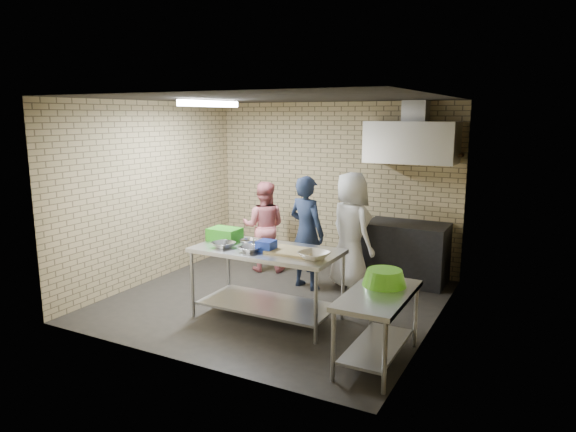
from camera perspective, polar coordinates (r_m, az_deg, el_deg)
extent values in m
plane|color=black|center=(7.16, -1.47, -9.27)|extent=(4.20, 4.20, 0.00)
plane|color=black|center=(6.72, -1.59, 12.87)|extent=(4.20, 4.20, 0.00)
cube|color=tan|center=(8.59, 5.01, 3.41)|extent=(4.20, 0.06, 2.70)
cube|color=tan|center=(5.19, -12.37, -1.86)|extent=(4.20, 0.06, 2.70)
cube|color=tan|center=(8.03, -14.73, 2.56)|extent=(0.06, 4.00, 2.70)
cube|color=tan|center=(6.08, 16.01, -0.15)|extent=(0.06, 4.00, 2.70)
cube|color=silver|center=(6.43, -2.31, -7.46)|extent=(1.78, 0.89, 0.89)
cube|color=silver|center=(5.41, 9.80, -12.09)|extent=(0.60, 1.20, 0.75)
cube|color=black|center=(8.01, 12.87, -3.95)|extent=(1.20, 0.70, 0.90)
cube|color=silver|center=(7.81, 13.49, 7.92)|extent=(1.30, 0.60, 0.60)
cube|color=#A5A8AD|center=(7.95, 13.91, 11.20)|extent=(0.35, 0.30, 0.30)
cube|color=#3F2B19|center=(7.94, 15.88, 6.54)|extent=(0.80, 0.20, 0.04)
cube|color=white|center=(7.26, -8.65, 12.14)|extent=(0.10, 1.25, 0.08)
cube|color=green|center=(6.75, -6.99, -2.01)|extent=(0.40, 0.30, 0.16)
cube|color=#1632AA|center=(6.18, -2.41, -3.30)|extent=(0.20, 0.20, 0.13)
cube|color=tan|center=(6.12, 0.41, -3.91)|extent=(0.55, 0.42, 0.03)
imported|color=#B8BBBF|center=(6.39, -7.14, -3.17)|extent=(0.34, 0.34, 0.07)
imported|color=silver|center=(6.48, -4.42, -2.91)|extent=(0.26, 0.26, 0.07)
imported|color=#BBBDC3|center=(6.16, -4.18, -3.67)|extent=(0.31, 0.31, 0.06)
imported|color=beige|center=(5.85, 2.88, -4.35)|extent=(0.41, 0.41, 0.08)
cylinder|color=#B22619|center=(7.99, 14.16, 7.45)|extent=(0.07, 0.07, 0.18)
cylinder|color=green|center=(7.90, 16.99, 7.16)|extent=(0.06, 0.06, 0.15)
imported|color=#151D35|center=(7.46, 2.06, -1.84)|extent=(0.68, 0.54, 1.65)
imported|color=#D9737A|center=(8.33, -2.68, -1.15)|extent=(0.86, 0.76, 1.45)
imported|color=silver|center=(7.55, 6.95, -1.57)|extent=(0.99, 0.91, 1.69)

